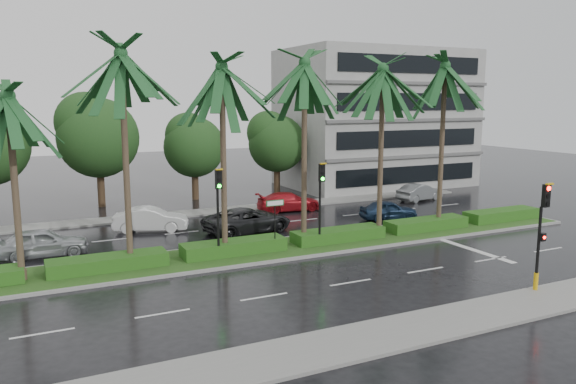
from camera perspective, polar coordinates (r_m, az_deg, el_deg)
name	(u,v)px	position (r m, az deg, el deg)	size (l,w,h in m)	color
ground	(297,254)	(28.35, 0.94, -6.29)	(120.00, 120.00, 0.00)	black
near_sidewalk	(433,325)	(20.26, 14.47, -12.93)	(40.00, 2.40, 0.12)	slate
far_sidewalk	(219,211)	(39.13, -7.05, -1.91)	(40.00, 2.00, 0.12)	slate
median	(288,248)	(29.19, 0.05, -5.67)	(36.00, 4.00, 0.15)	gray
hedge	(288,241)	(29.10, 0.05, -4.97)	(35.20, 1.40, 0.60)	#1F4714
lane_markings	(353,249)	(29.45, 6.62, -5.75)	(34.00, 13.06, 0.01)	silver
palm_row	(265,82)	(27.71, -2.32, 11.08)	(26.30, 4.20, 10.28)	#3D3323
signal_near	(541,232)	(24.24, 24.35, -3.73)	(0.34, 0.45, 4.36)	black
signal_median_left	(218,200)	(26.43, -7.09, -0.85)	(0.34, 0.42, 4.36)	black
signal_median_right	(321,192)	(28.65, 3.36, 0.00)	(0.34, 0.42, 4.36)	black
street_sign	(275,212)	(27.85, -1.33, -2.08)	(0.95, 0.09, 2.60)	black
bg_trees	(182,137)	(43.55, -10.76, 5.51)	(33.30, 5.70, 8.23)	#392B1A
building	(375,118)	(51.56, 8.83, 7.40)	(16.00, 10.00, 12.00)	gray
car_silver	(43,242)	(30.15, -23.67, -4.72)	(4.26, 1.71, 1.45)	#AEB1B6
car_white	(151,219)	(33.98, -13.77, -2.71)	(4.27, 1.49, 1.41)	silver
car_darkgrey	(248,220)	(32.75, -4.12, -2.87)	(5.26, 2.42, 1.46)	black
car_red	(289,202)	(39.01, 0.10, -0.99)	(4.48, 1.82, 1.30)	#A7121A
car_blue	(388,210)	(36.75, 10.16, -1.81)	(3.68, 1.48, 1.25)	#172A46
car_grey	(420,192)	(44.18, 13.22, -0.02)	(3.94, 1.38, 1.30)	slate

